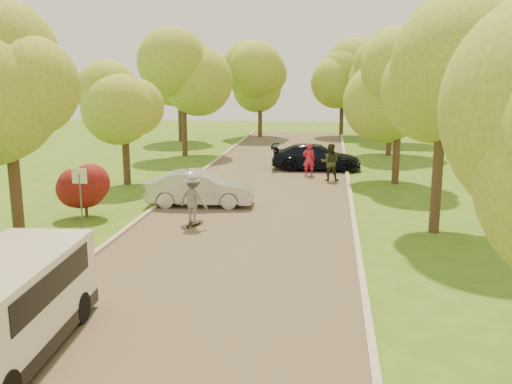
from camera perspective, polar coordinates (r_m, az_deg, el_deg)
The scene contains 23 objects.
ground at distance 16.37m, azimuth -3.91°, elevation -7.94°, with size 100.00×100.00×0.00m, color #366317.
road at distance 23.94m, azimuth -0.15°, elevation -1.47°, with size 8.00×60.00×0.01m, color #4C4438.
curb_left at distance 24.78m, azimuth -9.48°, elevation -1.04°, with size 0.18×60.00×0.12m, color #B2AD9E.
curb_right at distance 23.75m, azimuth 9.58°, elevation -1.61°, with size 0.18×60.00×0.12m, color #B2AD9E.
street_sign at distance 21.43m, azimuth -17.20°, elevation 0.66°, with size 0.55×0.06×2.17m.
red_shrub at distance 23.06m, azimuth -16.72°, elevation 0.28°, with size 1.70×1.70×1.95m.
tree_l_mida at distance 18.63m, azimuth -23.16°, elevation 9.81°, with size 4.71×4.60×7.39m.
tree_l_midb at distance 28.85m, azimuth -12.79°, elevation 9.72°, with size 4.30×4.20×6.62m.
tree_l_far at distance 38.27m, azimuth -7.01°, elevation 11.73°, with size 4.92×4.80×7.79m.
tree_r_mida at distance 20.46m, azimuth 18.92°, elevation 11.25°, with size 5.13×5.00×7.95m.
tree_r_midb at distance 29.30m, azimuth 14.58°, elevation 10.24°, with size 4.51×4.40×7.01m.
tree_r_far at distance 39.30m, azimuth 13.83°, elevation 12.01°, with size 5.33×5.20×8.34m.
tree_bg_a at distance 46.62m, azimuth -7.42°, elevation 11.55°, with size 5.12×5.00×7.72m.
tree_bg_b at distance 47.36m, azimuth 13.99°, elevation 11.58°, with size 5.12×5.00×7.95m.
tree_bg_c at distance 49.43m, azimuth 0.66°, elevation 11.33°, with size 4.92×4.80×7.33m.
tree_bg_d at distance 51.09m, azimuth 8.93°, elevation 11.54°, with size 5.12×5.00×7.72m.
minivan at distance 12.40m, azimuth -24.16°, elevation -10.61°, with size 2.40×5.36×1.95m.
silver_sedan at distance 24.11m, azimuth -5.61°, elevation 0.35°, with size 1.56×4.48×1.48m, color silver.
dark_sedan at distance 33.00m, azimuth 6.03°, elevation 3.50°, with size 2.09×5.13×1.49m, color black.
longboard at distance 21.07m, azimuth -6.24°, elevation -3.14°, with size 0.60×0.95×0.11m.
skateboarder at distance 20.85m, azimuth -6.29°, elevation -0.71°, with size 1.16×0.67×1.80m, color slate.
person_striped at distance 31.09m, azimuth 5.30°, elevation 3.26°, with size 0.65×0.43×1.78m, color red.
person_olive at distance 29.73m, azimuth 7.41°, elevation 2.97°, with size 0.94×0.74×1.94m, color #2E301D.
Camera 1 is at (3.10, -15.08, 5.57)m, focal length 40.00 mm.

